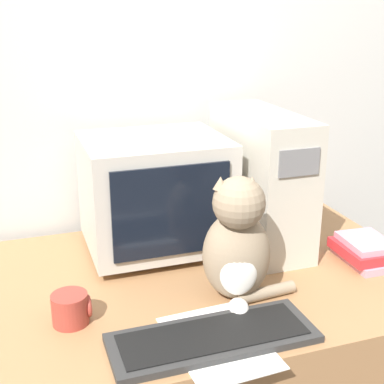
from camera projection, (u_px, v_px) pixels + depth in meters
name	position (u px, v px, depth m)	size (l,w,h in m)	color
wall_back	(147.00, 72.00, 1.84)	(7.00, 0.05, 2.50)	silver
desk	(194.00, 376.00, 1.69)	(1.38, 0.87, 0.72)	#9E7047
crt_monitor	(155.00, 193.00, 1.68)	(0.43, 0.37, 0.37)	#BCB7AD
computer_tower	(261.00, 179.00, 1.73)	(0.18, 0.47, 0.44)	beige
keyboard	(213.00, 338.00, 1.26)	(0.49, 0.18, 0.02)	#2D2D2D
cat	(238.00, 245.00, 1.40)	(0.27, 0.23, 0.35)	gray
book_stack	(364.00, 251.00, 1.65)	(0.15, 0.20, 0.07)	pink
pen	(139.00, 338.00, 1.26)	(0.14, 0.06, 0.01)	black
paper_sheet	(218.00, 342.00, 1.26)	(0.23, 0.31, 0.00)	white
mug	(71.00, 309.00, 1.32)	(0.10, 0.09, 0.08)	#9E382D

